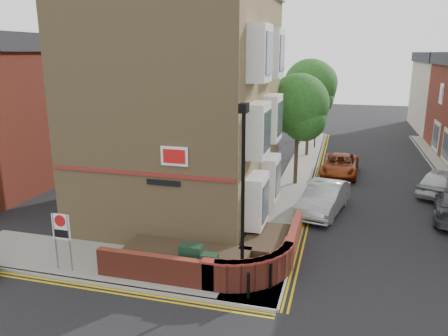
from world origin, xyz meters
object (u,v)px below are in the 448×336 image
(utility_cabinet_large, at_px, (191,261))
(silver_car_near, at_px, (324,198))
(lamppost, at_px, (243,197))
(zone_sign, at_px, (61,231))

(utility_cabinet_large, bearing_deg, silver_car_near, 62.52)
(utility_cabinet_large, relative_size, silver_car_near, 0.25)
(lamppost, bearing_deg, silver_car_near, 74.13)
(lamppost, distance_m, silver_car_near, 8.97)
(lamppost, relative_size, silver_car_near, 1.32)
(utility_cabinet_large, bearing_deg, lamppost, -3.01)
(lamppost, distance_m, utility_cabinet_large, 3.24)
(utility_cabinet_large, relative_size, zone_sign, 0.55)
(silver_car_near, bearing_deg, utility_cabinet_large, -105.46)
(zone_sign, xyz_separation_m, silver_car_near, (8.95, 8.97, -0.86))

